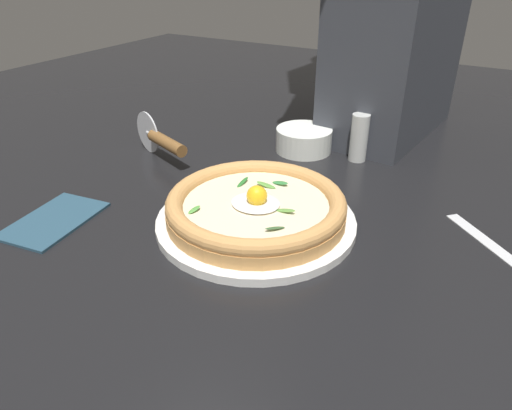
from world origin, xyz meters
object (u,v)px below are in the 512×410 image
Objects in this scene: side_bowl at (304,140)px; pizza_cutter at (161,140)px; folded_napkin at (54,219)px; pizza at (256,206)px; pepper_shaker at (358,138)px.

side_bowl is 0.27m from pizza_cutter.
pizza is at bearing 28.23° from folded_napkin.
pizza is 1.61× the size of pizza_cutter.
pepper_shaker is at bearing 5.24° from side_bowl.
side_bowl is at bearing 64.71° from folded_napkin.
pizza_cutter is 0.25m from folded_napkin.
pepper_shaker reaches higher than folded_napkin.
folded_napkin is at bearing -151.77° from pizza.
pizza is 2.89× the size of pepper_shaker.
pepper_shaker is (0.10, 0.01, 0.02)m from side_bowl.
side_bowl is at bearing 101.53° from pizza.
pizza_cutter reaches higher than side_bowl.
side_bowl is 1.23× the size of pepper_shaker.
pepper_shaker is at bearing 54.96° from folded_napkin.
folded_napkin is at bearing -125.04° from pepper_shaker.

